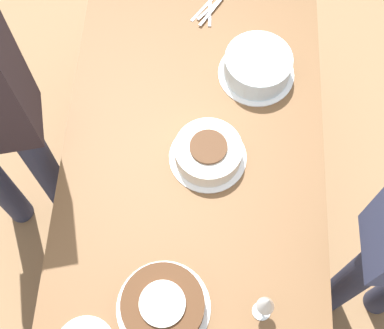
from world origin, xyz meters
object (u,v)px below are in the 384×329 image
Objects in this scene: cake_center_white at (208,153)px; wine_glass_far at (267,304)px; cake_front_chocolate at (163,306)px; cake_back_decorated at (257,66)px.

cake_center_white is 0.57m from wine_glass_far.
wine_glass_far is at bearing 91.19° from cake_front_chocolate.
cake_front_chocolate is 0.33m from wine_glass_far.
wine_glass_far is (-0.01, 0.31, 0.10)m from cake_front_chocolate.
cake_center_white is at bearing 167.55° from cake_front_chocolate.
wine_glass_far reaches higher than cake_center_white.
cake_back_decorated is (-0.36, 0.17, 0.01)m from cake_center_white.
cake_center_white is 0.40m from cake_back_decorated.
cake_back_decorated is 0.89m from wine_glass_far.
cake_back_decorated reaches higher than cake_center_white.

